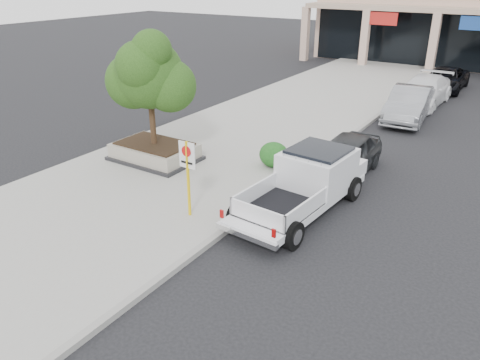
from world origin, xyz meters
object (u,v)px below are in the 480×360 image
at_px(curb_car_b, 409,104).
at_px(curb_car_c, 423,91).
at_px(planter_tree, 154,74).
at_px(curb_car_a, 345,156).
at_px(curb_car_d, 445,79).
at_px(planter, 155,152).
at_px(pickup_truck, 300,186).
at_px(no_parking_sign, 188,169).

height_order(curb_car_b, curb_car_c, curb_car_b).
distance_m(planter_tree, curb_car_b, 12.95).
bearing_deg(curb_car_a, curb_car_d, 88.87).
bearing_deg(planter_tree, planter, -131.03).
relative_size(planter_tree, curb_car_b, 0.81).
xyz_separation_m(planter, planter_tree, (0.13, 0.15, 2.94)).
height_order(planter_tree, curb_car_d, planter_tree).
relative_size(pickup_truck, curb_car_d, 1.16).
bearing_deg(pickup_truck, curb_car_c, 94.27).
bearing_deg(no_parking_sign, planter_tree, 142.03).
bearing_deg(curb_car_b, planter_tree, -125.25).
xyz_separation_m(no_parking_sign, pickup_truck, (2.53, 2.17, -0.74)).
bearing_deg(no_parking_sign, curb_car_c, 81.49).
xyz_separation_m(planter_tree, curb_car_c, (6.36, 14.31, -2.64)).
bearing_deg(pickup_truck, planter_tree, 177.41).
height_order(planter, curb_car_a, curb_car_a).
bearing_deg(curb_car_c, curb_car_b, -85.84).
relative_size(planter_tree, curb_car_d, 0.82).
xyz_separation_m(planter_tree, curb_car_d, (6.63, 18.69, -2.73)).
height_order(pickup_truck, curb_car_c, pickup_truck).
distance_m(planter, curb_car_b, 12.89).
relative_size(planter_tree, pickup_truck, 0.71).
bearing_deg(planter, no_parking_sign, -35.55).
relative_size(planter, planter_tree, 0.80).
height_order(planter_tree, no_parking_sign, planter_tree).
bearing_deg(curb_car_a, no_parking_sign, -114.80).
bearing_deg(curb_car_c, pickup_truck, -87.89).
height_order(no_parking_sign, curb_car_c, no_parking_sign).
height_order(planter, pickup_truck, pickup_truck).
distance_m(curb_car_b, curb_car_d, 7.79).
height_order(no_parking_sign, curb_car_a, no_parking_sign).
bearing_deg(curb_car_d, no_parking_sign, -97.34).
relative_size(curb_car_b, curb_car_d, 1.01).
relative_size(curb_car_a, curb_car_c, 0.79).
bearing_deg(no_parking_sign, curb_car_a, 65.42).
relative_size(curb_car_c, curb_car_d, 1.09).
relative_size(curb_car_a, curb_car_b, 0.86).
height_order(curb_car_b, curb_car_d, curb_car_b).
bearing_deg(curb_car_c, curb_car_d, 88.85).
height_order(pickup_truck, curb_car_d, pickup_truck).
relative_size(no_parking_sign, curb_car_d, 0.47).
bearing_deg(curb_car_d, curb_car_b, -90.98).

